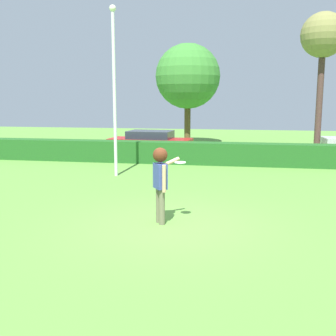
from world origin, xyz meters
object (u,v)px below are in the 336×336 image
(frisbee, at_px, (180,162))
(lamppost, at_px, (114,84))
(parked_car_red, at_px, (150,142))
(birch_tree, at_px, (188,77))
(oak_tree, at_px, (323,38))
(person, at_px, (161,176))

(frisbee, bearing_deg, lamppost, 120.97)
(lamppost, relative_size, parked_car_red, 1.43)
(frisbee, relative_size, parked_car_red, 0.06)
(parked_car_red, xyz_separation_m, birch_tree, (1.25, 5.04, 3.53))
(frisbee, xyz_separation_m, lamppost, (-3.27, 5.44, 1.97))
(parked_car_red, distance_m, birch_tree, 6.27)
(oak_tree, distance_m, birch_tree, 8.04)
(frisbee, relative_size, birch_tree, 0.04)
(lamppost, distance_m, parked_car_red, 6.50)
(frisbee, distance_m, birch_tree, 16.74)
(person, bearing_deg, oak_tree, 67.27)
(parked_car_red, bearing_deg, birch_tree, 76.06)
(person, height_order, parked_car_red, person)
(parked_car_red, height_order, oak_tree, oak_tree)
(oak_tree, bearing_deg, lamppost, -136.71)
(person, xyz_separation_m, oak_tree, (5.74, 13.70, 4.79))
(person, bearing_deg, birch_tree, 95.47)
(parked_car_red, bearing_deg, person, -76.18)
(lamppost, distance_m, oak_tree, 12.06)
(lamppost, xyz_separation_m, oak_tree, (8.58, 8.08, 2.53))
(frisbee, distance_m, parked_car_red, 11.83)
(frisbee, bearing_deg, person, -158.08)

